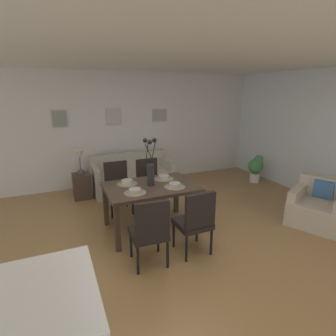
{
  "coord_description": "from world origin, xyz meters",
  "views": [
    {
      "loc": [
        -1.32,
        -2.98,
        2.13
      ],
      "look_at": [
        0.34,
        0.84,
        0.96
      ],
      "focal_mm": 28.64,
      "sensor_mm": 36.0,
      "label": 1
    }
  ],
  "objects_px": {
    "bowl_far_right": "(164,177)",
    "framed_picture_right": "(160,115)",
    "bowl_near_left": "(135,190)",
    "dining_chair_near_left": "(150,229)",
    "framed_picture_left": "(60,119)",
    "side_table": "(82,186)",
    "bowl_near_right": "(127,182)",
    "dining_table": "(151,191)",
    "potted_plant": "(256,167)",
    "bowl_far_left": "(175,185)",
    "table_lamp": "(79,156)",
    "armchair": "(318,207)",
    "centerpiece_vase": "(150,168)",
    "framed_picture_center": "(113,117)",
    "dining_chair_near_right": "(118,185)",
    "dining_chair_far_right": "(149,181)",
    "sofa": "(132,177)",
    "dining_chair_far_left": "(196,220)"
  },
  "relations": [
    {
      "from": "table_lamp",
      "to": "framed_picture_left",
      "type": "distance_m",
      "value": 0.98
    },
    {
      "from": "bowl_near_right",
      "to": "sofa",
      "type": "distance_m",
      "value": 1.85
    },
    {
      "from": "dining_chair_near_left",
      "to": "framed_picture_left",
      "type": "relative_size",
      "value": 2.42
    },
    {
      "from": "dining_chair_far_right",
      "to": "armchair",
      "type": "height_order",
      "value": "dining_chair_far_right"
    },
    {
      "from": "framed_picture_left",
      "to": "side_table",
      "type": "bearing_deg",
      "value": -66.05
    },
    {
      "from": "framed_picture_right",
      "to": "bowl_near_left",
      "type": "bearing_deg",
      "value": -118.64
    },
    {
      "from": "bowl_far_right",
      "to": "framed_picture_center",
      "type": "distance_m",
      "value": 2.4
    },
    {
      "from": "bowl_near_right",
      "to": "potted_plant",
      "type": "distance_m",
      "value": 3.64
    },
    {
      "from": "bowl_far_left",
      "to": "potted_plant",
      "type": "height_order",
      "value": "bowl_far_left"
    },
    {
      "from": "bowl_far_right",
      "to": "side_table",
      "type": "distance_m",
      "value": 2.06
    },
    {
      "from": "dining_table",
      "to": "potted_plant",
      "type": "xyz_separation_m",
      "value": [
        3.16,
        1.2,
        -0.28
      ]
    },
    {
      "from": "centerpiece_vase",
      "to": "bowl_near_left",
      "type": "bearing_deg",
      "value": -145.51
    },
    {
      "from": "bowl_near_right",
      "to": "bowl_far_left",
      "type": "height_order",
      "value": "same"
    },
    {
      "from": "armchair",
      "to": "framed_picture_left",
      "type": "height_order",
      "value": "framed_picture_left"
    },
    {
      "from": "framed_picture_left",
      "to": "dining_chair_near_left",
      "type": "bearing_deg",
      "value": -76.61
    },
    {
      "from": "dining_chair_far_right",
      "to": "centerpiece_vase",
      "type": "height_order",
      "value": "centerpiece_vase"
    },
    {
      "from": "bowl_near_right",
      "to": "sofa",
      "type": "xyz_separation_m",
      "value": [
        0.56,
        1.69,
        -0.5
      ]
    },
    {
      "from": "dining_chair_near_right",
      "to": "sofa",
      "type": "relative_size",
      "value": 0.53
    },
    {
      "from": "bowl_near_right",
      "to": "bowl_near_left",
      "type": "bearing_deg",
      "value": -90.0
    },
    {
      "from": "bowl_near_left",
      "to": "bowl_far_left",
      "type": "distance_m",
      "value": 0.63
    },
    {
      "from": "dining_chair_near_left",
      "to": "bowl_far_right",
      "type": "distance_m",
      "value": 1.33
    },
    {
      "from": "dining_table",
      "to": "bowl_near_right",
      "type": "distance_m",
      "value": 0.4
    },
    {
      "from": "dining_table",
      "to": "centerpiece_vase",
      "type": "bearing_deg",
      "value": 55.35
    },
    {
      "from": "centerpiece_vase",
      "to": "dining_chair_near_left",
      "type": "bearing_deg",
      "value": -110.6
    },
    {
      "from": "bowl_near_left",
      "to": "armchair",
      "type": "bearing_deg",
      "value": -13.81
    },
    {
      "from": "framed_picture_right",
      "to": "table_lamp",
      "type": "bearing_deg",
      "value": -162.66
    },
    {
      "from": "framed_picture_left",
      "to": "potted_plant",
      "type": "bearing_deg",
      "value": -16.16
    },
    {
      "from": "table_lamp",
      "to": "dining_chair_near_left",
      "type": "bearing_deg",
      "value": -79.19
    },
    {
      "from": "dining_table",
      "to": "armchair",
      "type": "relative_size",
      "value": 1.32
    },
    {
      "from": "bowl_far_right",
      "to": "framed_picture_right",
      "type": "distance_m",
      "value": 2.52
    },
    {
      "from": "side_table",
      "to": "potted_plant",
      "type": "height_order",
      "value": "potted_plant"
    },
    {
      "from": "dining_chair_near_right",
      "to": "bowl_far_right",
      "type": "bearing_deg",
      "value": -46.56
    },
    {
      "from": "framed_picture_center",
      "to": "armchair",
      "type": "bearing_deg",
      "value": -52.21
    },
    {
      "from": "dining_table",
      "to": "centerpiece_vase",
      "type": "distance_m",
      "value": 0.37
    },
    {
      "from": "bowl_near_left",
      "to": "framed_picture_right",
      "type": "xyz_separation_m",
      "value": [
        1.46,
        2.66,
        0.82
      ]
    },
    {
      "from": "bowl_near_right",
      "to": "side_table",
      "type": "bearing_deg",
      "value": 108.81
    },
    {
      "from": "dining_chair_far_left",
      "to": "dining_chair_far_right",
      "type": "height_order",
      "value": "same"
    },
    {
      "from": "side_table",
      "to": "table_lamp",
      "type": "relative_size",
      "value": 1.02
    },
    {
      "from": "bowl_near_left",
      "to": "potted_plant",
      "type": "height_order",
      "value": "bowl_near_left"
    },
    {
      "from": "bowl_far_left",
      "to": "armchair",
      "type": "height_order",
      "value": "bowl_far_left"
    },
    {
      "from": "dining_chair_far_left",
      "to": "potted_plant",
      "type": "relative_size",
      "value": 1.37
    },
    {
      "from": "dining_chair_near_left",
      "to": "dining_table",
      "type": "bearing_deg",
      "value": 69.42
    },
    {
      "from": "framed_picture_left",
      "to": "framed_picture_center",
      "type": "distance_m",
      "value": 1.14
    },
    {
      "from": "framed_picture_center",
      "to": "framed_picture_right",
      "type": "relative_size",
      "value": 1.01
    },
    {
      "from": "bowl_near_right",
      "to": "dining_table",
      "type": "bearing_deg",
      "value": -34.41
    },
    {
      "from": "potted_plant",
      "to": "bowl_far_right",
      "type": "bearing_deg",
      "value": -160.9
    },
    {
      "from": "dining_chair_far_left",
      "to": "dining_chair_near_left",
      "type": "bearing_deg",
      "value": -179.38
    },
    {
      "from": "dining_table",
      "to": "potted_plant",
      "type": "relative_size",
      "value": 2.09
    },
    {
      "from": "bowl_far_left",
      "to": "sofa",
      "type": "xyz_separation_m",
      "value": [
        -0.07,
        2.12,
        -0.5
      ]
    },
    {
      "from": "dining_chair_near_left",
      "to": "framed_picture_right",
      "type": "distance_m",
      "value": 3.83
    }
  ]
}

